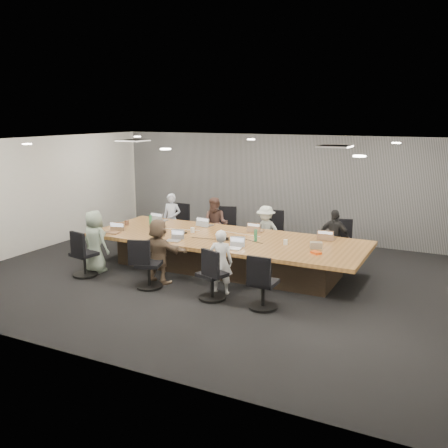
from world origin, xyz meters
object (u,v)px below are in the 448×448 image
at_px(bottle_clear, 164,225).
at_px(chair_1, 222,231).
at_px(chair_4, 84,258).
at_px(person_5, 159,251).
at_px(laptop_3, 327,239).
at_px(canvas_bag, 316,245).
at_px(person_1, 216,224).
at_px(bottle_green_left, 151,220).
at_px(chair_0, 179,227).
at_px(chair_2, 271,236).
at_px(person_2, 266,232).
at_px(stapler, 225,238).
at_px(laptop_2, 257,231).
at_px(person_4, 95,241).
at_px(person_3, 334,238).
at_px(chair_3, 337,246).
at_px(laptop_1, 205,225).
at_px(laptop_4, 111,233).
at_px(laptop_5, 173,241).
at_px(chair_7, 263,287).
at_px(laptop_6, 233,248).
at_px(person_0, 172,219).
at_px(bottle_green_right, 256,235).
at_px(person_6, 221,262).
at_px(chair_6, 212,279).
at_px(conference_table, 226,252).
at_px(mug_brown, 127,223).
at_px(laptop_0, 160,220).
at_px(chair_5, 149,268).
at_px(snack_packet, 316,253).

bearing_deg(bottle_clear, chair_1, 69.67).
relative_size(chair_4, person_5, 0.60).
bearing_deg(person_5, bottle_clear, -54.52).
bearing_deg(laptop_3, canvas_bag, 85.90).
height_order(person_1, bottle_green_left, person_1).
distance_m(chair_0, chair_2, 2.62).
height_order(person_2, bottle_green_left, person_2).
distance_m(person_1, stapler, 1.90).
bearing_deg(stapler, laptop_2, 85.30).
bearing_deg(person_4, person_3, -140.92).
relative_size(chair_3, laptop_1, 2.18).
xyz_separation_m(person_1, person_2, (1.34, 0.00, -0.05)).
bearing_deg(chair_3, laptop_4, 9.68).
distance_m(laptop_4, laptop_5, 1.63).
xyz_separation_m(chair_2, laptop_4, (-2.86, -2.50, 0.31)).
xyz_separation_m(chair_7, laptop_6, (-1.00, 0.90, 0.35)).
bearing_deg(stapler, chair_0, 151.39).
bearing_deg(person_0, laptop_2, -21.32).
bearing_deg(bottle_green_right, person_6, -96.59).
relative_size(chair_6, chair_7, 0.99).
distance_m(conference_table, person_2, 1.42).
distance_m(mug_brown, canvas_bag, 4.65).
bearing_deg(laptop_3, chair_3, -93.53).
relative_size(chair_3, bottle_green_left, 3.12).
height_order(chair_0, laptop_4, chair_0).
bearing_deg(laptop_1, laptop_0, 7.42).
bearing_deg(person_6, chair_0, -61.65).
distance_m(conference_table, chair_2, 1.74).
height_order(laptop_2, bottle_green_left, bottle_green_left).
bearing_deg(laptop_1, stapler, 142.61).
xyz_separation_m(chair_2, person_4, (-2.86, -3.05, 0.23)).
xyz_separation_m(laptop_5, canvas_bag, (2.85, 0.77, 0.05)).
relative_size(chair_5, laptop_4, 2.29).
distance_m(laptop_3, laptop_5, 3.27).
distance_m(laptop_2, laptop_5, 2.02).
bearing_deg(bottle_green_left, chair_7, -27.95).
distance_m(chair_1, chair_7, 4.23).
bearing_deg(bottle_clear, person_3, 20.75).
height_order(laptop_2, person_4, person_4).
height_order(chair_0, laptop_1, chair_0).
distance_m(laptop_4, person_6, 3.08).
distance_m(person_4, canvas_bag, 4.67).
height_order(chair_6, mug_brown, mug_brown).
height_order(chair_0, laptop_2, chair_0).
xyz_separation_m(person_4, snack_packet, (4.59, 0.93, 0.09)).
bearing_deg(person_4, chair_2, -125.09).
xyz_separation_m(chair_0, laptop_2, (2.62, -0.90, 0.35)).
xyz_separation_m(conference_table, person_6, (0.55, -1.35, 0.22)).
xyz_separation_m(laptop_0, laptop_4, (-0.24, -1.60, 0.00)).
relative_size(conference_table, person_0, 4.47).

